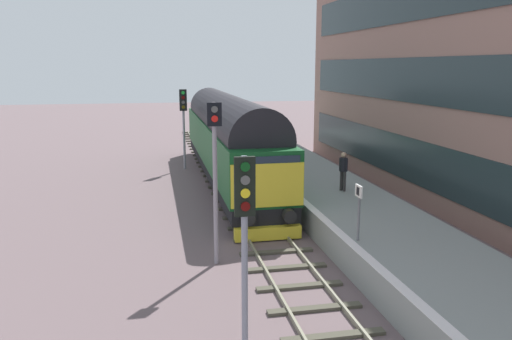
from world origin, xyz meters
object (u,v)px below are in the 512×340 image
object	(u,v)px
diesel_locomotive	(228,136)
platform_number_sign	(359,204)
signal_post_far	(184,118)
waiting_passenger	(343,168)
signal_post_near	(245,226)
signal_post_mid	(215,167)

from	to	relation	value
diesel_locomotive	platform_number_sign	distance (m)	13.23
signal_post_far	waiting_passenger	world-z (taller)	signal_post_far
diesel_locomotive	signal_post_near	size ratio (longest dim) A/B	4.55
diesel_locomotive	signal_post_mid	size ratio (longest dim) A/B	3.88
signal_post_near	signal_post_far	distance (m)	20.70
signal_post_near	platform_number_sign	size ratio (longest dim) A/B	2.56
signal_post_mid	signal_post_far	bearing A→B (deg)	90.00
diesel_locomotive	signal_post_far	distance (m)	4.55
signal_post_far	platform_number_sign	distance (m)	17.58
signal_post_far	signal_post_near	bearing A→B (deg)	-90.00
signal_post_near	waiting_passenger	bearing A→B (deg)	58.48
signal_post_far	waiting_passenger	size ratio (longest dim) A/B	2.93
signal_post_mid	signal_post_far	world-z (taller)	signal_post_mid
signal_post_mid	signal_post_near	bearing A→B (deg)	-90.00
signal_post_far	platform_number_sign	xyz separation A→B (m)	(4.10, -17.07, -0.98)
signal_post_mid	platform_number_sign	xyz separation A→B (m)	(4.10, -1.51, -0.98)
signal_post_near	signal_post_mid	bearing A→B (deg)	90.00
platform_number_sign	waiting_passenger	size ratio (longest dim) A/B	1.04
diesel_locomotive	signal_post_far	bearing A→B (deg)	117.53
signal_post_near	waiting_passenger	xyz separation A→B (m)	(5.92, 9.65, -0.86)
diesel_locomotive	signal_post_mid	world-z (taller)	signal_post_mid
signal_post_far	waiting_passenger	distance (m)	12.59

